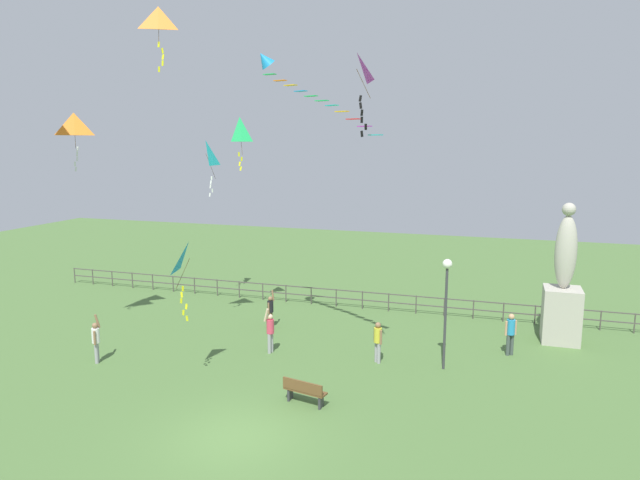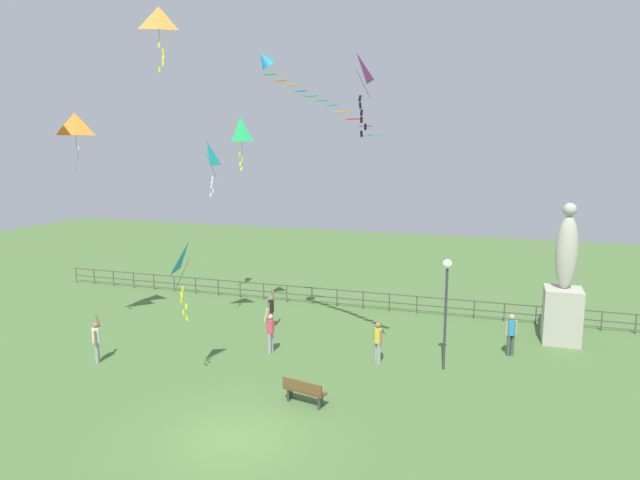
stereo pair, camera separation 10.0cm
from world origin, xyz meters
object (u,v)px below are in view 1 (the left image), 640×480
at_px(person_1, 270,309).
at_px(person_2, 511,331).
at_px(lamppost, 446,290).
at_px(person_4, 96,339).
at_px(kite_0, 240,132).
at_px(statue_monument, 563,296).
at_px(kite_5, 159,23).
at_px(streamer_kite, 273,66).
at_px(person_0, 378,340).
at_px(person_3, 270,330).
at_px(kite_6, 74,127).
at_px(kite_3, 189,262).
at_px(kite_2, 357,73).
at_px(kite_4, 206,155).
at_px(park_bench, 304,391).

xyz_separation_m(person_1, person_2, (10.66, -0.20, 0.11)).
bearing_deg(lamppost, person_4, -164.85).
bearing_deg(kite_0, statue_monument, 4.99).
bearing_deg(kite_5, streamer_kite, 30.24).
relative_size(person_0, streamer_kite, 0.29).
bearing_deg(person_3, kite_6, -179.31).
distance_m(person_2, kite_3, 13.10).
height_order(statue_monument, kite_3, statue_monument).
distance_m(lamppost, kite_5, 14.57).
relative_size(person_1, kite_2, 0.70).
bearing_deg(statue_monument, kite_2, -132.57).
bearing_deg(lamppost, kite_4, 156.87).
relative_size(person_3, kite_3, 0.68).
bearing_deg(park_bench, person_1, 120.73).
relative_size(person_2, kite_2, 0.68).
bearing_deg(person_1, park_bench, -59.27).
xyz_separation_m(kite_2, streamer_kite, (-4.20, 3.31, 0.79)).
relative_size(person_0, person_2, 0.95).
distance_m(lamppost, streamer_kite, 10.88).
xyz_separation_m(kite_3, streamer_kite, (1.58, 4.11, 7.07)).
bearing_deg(kite_5, person_3, 23.81).
distance_m(person_0, kite_3, 7.93).
height_order(statue_monument, kite_6, kite_6).
relative_size(lamppost, kite_2, 1.68).
bearing_deg(kite_3, kite_2, 7.89).
bearing_deg(kite_5, kite_6, 164.79).
relative_size(person_0, kite_2, 0.65).
bearing_deg(person_2, streamer_kite, -166.73).
distance_m(person_2, person_3, 9.82).
xyz_separation_m(person_0, kite_4, (-10.51, 5.73, 7.02)).
bearing_deg(kite_5, kite_2, -8.56).
relative_size(kite_3, kite_5, 1.23).
height_order(kite_2, streamer_kite, streamer_kite).
height_order(person_4, kite_0, kite_0).
height_order(lamppost, person_1, lamppost).
xyz_separation_m(person_2, kite_5, (-13.01, -4.34, 11.94)).
distance_m(person_0, person_2, 5.55).
xyz_separation_m(statue_monument, kite_2, (-7.26, -7.90, 8.70)).
relative_size(person_2, streamer_kite, 0.31).
bearing_deg(person_2, kite_4, 168.04).
distance_m(person_1, kite_4, 9.10).
distance_m(person_2, kite_5, 18.19).
relative_size(kite_2, streamer_kite, 0.45).
bearing_deg(person_1, kite_2, -46.11).
height_order(person_4, kite_3, kite_3).
bearing_deg(kite_6, kite_5, -15.21).
bearing_deg(kite_5, person_4, -149.07).
distance_m(kite_0, kite_3, 8.89).
height_order(kite_2, kite_5, kite_5).
bearing_deg(person_0, statue_monument, 34.33).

